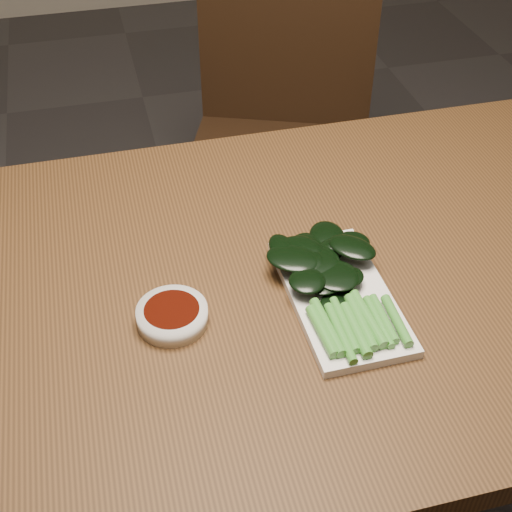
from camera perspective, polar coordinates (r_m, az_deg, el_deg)
The scene contains 5 objects.
table at distance 1.11m, azimuth 0.54°, elevation -4.53°, with size 1.40×0.80×0.75m.
chair_far at distance 1.90m, azimuth 1.97°, elevation 9.91°, with size 0.60×0.60×0.89m.
sauce_bowl at distance 0.99m, azimuth -6.72°, elevation -4.73°, with size 0.10×0.10×0.03m.
serving_plate at distance 1.03m, azimuth 6.71°, elevation -3.22°, with size 0.14×0.27×0.01m.
gai_lan at distance 1.03m, azimuth 5.64°, elevation -1.07°, with size 0.19×0.29×0.03m.
Camera 1 is at (-0.20, -0.75, 1.47)m, focal length 50.00 mm.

